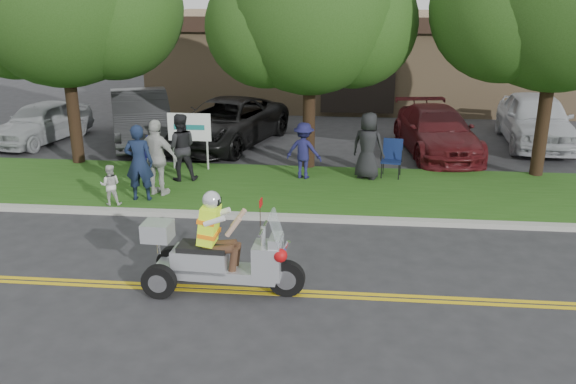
# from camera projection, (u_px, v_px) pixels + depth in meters

# --- Properties ---
(ground) EXTENTS (120.00, 120.00, 0.00)m
(ground) POSITION_uv_depth(u_px,v_px,m) (257.00, 279.00, 11.41)
(ground) COLOR #28282B
(ground) RESTS_ON ground
(centerline_near) EXTENTS (60.00, 0.10, 0.01)m
(centerline_near) POSITION_uv_depth(u_px,v_px,m) (252.00, 293.00, 10.87)
(centerline_near) COLOR gold
(centerline_near) RESTS_ON ground
(centerline_far) EXTENTS (60.00, 0.10, 0.01)m
(centerline_far) POSITION_uv_depth(u_px,v_px,m) (253.00, 289.00, 11.02)
(centerline_far) COLOR gold
(centerline_far) RESTS_ON ground
(curb) EXTENTS (60.00, 0.25, 0.12)m
(curb) POSITION_uv_depth(u_px,v_px,m) (275.00, 217.00, 14.27)
(curb) COLOR #A8A89E
(curb) RESTS_ON ground
(grass_verge) EXTENTS (60.00, 4.00, 0.10)m
(grass_verge) POSITION_uv_depth(u_px,v_px,m) (285.00, 188.00, 16.29)
(grass_verge) COLOR #245115
(grass_verge) RESTS_ON ground
(commercial_building) EXTENTS (18.00, 8.20, 4.00)m
(commercial_building) POSITION_uv_depth(u_px,v_px,m) (357.00, 57.00, 28.46)
(commercial_building) COLOR #9E7F5B
(commercial_building) RESTS_ON ground
(tree_mid) EXTENTS (5.88, 4.80, 7.05)m
(tree_mid) POSITION_uv_depth(u_px,v_px,m) (312.00, 15.00, 16.74)
(tree_mid) COLOR #332114
(tree_mid) RESTS_ON ground
(business_sign) EXTENTS (1.25, 0.06, 1.75)m
(business_sign) POSITION_uv_depth(u_px,v_px,m) (189.00, 130.00, 17.49)
(business_sign) COLOR silver
(business_sign) RESTS_ON ground
(trike_scooter) EXTENTS (2.89, 0.98, 1.89)m
(trike_scooter) POSITION_uv_depth(u_px,v_px,m) (216.00, 257.00, 10.76)
(trike_scooter) COLOR black
(trike_scooter) RESTS_ON ground
(lawn_chair_a) EXTENTS (0.80, 0.81, 1.09)m
(lawn_chair_a) POSITION_uv_depth(u_px,v_px,m) (149.00, 154.00, 17.06)
(lawn_chair_a) COLOR black
(lawn_chair_a) RESTS_ON grass_verge
(lawn_chair_b) EXTENTS (0.63, 0.65, 1.04)m
(lawn_chair_b) POSITION_uv_depth(u_px,v_px,m) (392.00, 155.00, 17.04)
(lawn_chair_b) COLOR black
(lawn_chair_b) RESTS_ON grass_verge
(spectator_adult_left) EXTENTS (0.74, 0.52, 1.92)m
(spectator_adult_left) POSITION_uv_depth(u_px,v_px,m) (139.00, 163.00, 15.01)
(spectator_adult_left) COLOR #141F38
(spectator_adult_left) RESTS_ON grass_verge
(spectator_adult_mid) EXTENTS (1.05, 0.91, 1.84)m
(spectator_adult_mid) POSITION_uv_depth(u_px,v_px,m) (180.00, 147.00, 16.57)
(spectator_adult_mid) COLOR black
(spectator_adult_mid) RESTS_ON grass_verge
(spectator_adult_right) EXTENTS (1.23, 0.78, 1.95)m
(spectator_adult_right) POSITION_uv_depth(u_px,v_px,m) (157.00, 158.00, 15.37)
(spectator_adult_right) COLOR beige
(spectator_adult_right) RESTS_ON grass_verge
(spectator_chair_a) EXTENTS (1.12, 0.81, 1.56)m
(spectator_chair_a) POSITION_uv_depth(u_px,v_px,m) (304.00, 151.00, 16.78)
(spectator_chair_a) COLOR #1A1A49
(spectator_chair_a) RESTS_ON grass_verge
(spectator_chair_b) EXTENTS (1.06, 0.88, 1.85)m
(spectator_chair_b) POSITION_uv_depth(u_px,v_px,m) (368.00, 146.00, 16.71)
(spectator_chair_b) COLOR black
(spectator_chair_b) RESTS_ON grass_verge
(child_right) EXTENTS (0.55, 0.46, 1.01)m
(child_right) POSITION_uv_depth(u_px,v_px,m) (110.00, 185.00, 14.80)
(child_right) COLOR silver
(child_right) RESTS_ON grass_verge
(parked_car_far_left) EXTENTS (2.59, 4.43, 1.42)m
(parked_car_far_left) POSITION_uv_depth(u_px,v_px,m) (41.00, 122.00, 21.10)
(parked_car_far_left) COLOR #9EA1A4
(parked_car_far_left) RESTS_ON ground
(parked_car_left) EXTENTS (3.72, 5.67, 1.77)m
(parked_car_left) POSITION_uv_depth(u_px,v_px,m) (141.00, 117.00, 21.04)
(parked_car_left) COLOR #28282A
(parked_car_left) RESTS_ON ground
(parked_car_mid) EXTENTS (4.16, 6.16, 1.57)m
(parked_car_mid) POSITION_uv_depth(u_px,v_px,m) (225.00, 123.00, 20.64)
(parked_car_mid) COLOR black
(parked_car_mid) RESTS_ON ground
(parked_car_right) EXTENTS (2.72, 5.29, 1.47)m
(parked_car_right) POSITION_uv_depth(u_px,v_px,m) (437.00, 131.00, 19.65)
(parked_car_right) COLOR #541317
(parked_car_right) RESTS_ON ground
(parked_car_far_right) EXTENTS (2.48, 5.31, 1.76)m
(parked_car_far_right) POSITION_uv_depth(u_px,v_px,m) (536.00, 119.00, 20.72)
(parked_car_far_right) COLOR silver
(parked_car_far_right) RESTS_ON ground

